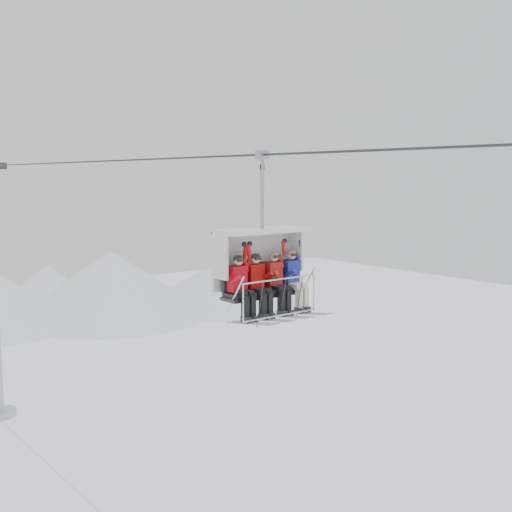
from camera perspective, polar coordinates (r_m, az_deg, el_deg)
haul_cable at (r=15.92m, az=0.00°, el=8.97°), size 0.06×50.00×0.06m
chairlift_carrier at (r=15.96m, az=0.26°, el=-0.42°), size 2.46×1.17×3.98m
skier_far_left at (r=15.29m, az=-1.41°, el=-2.53°), size 0.42×1.69×1.67m
skier_center_left at (r=15.62m, az=0.14°, el=-2.33°), size 0.42×1.69×1.67m
skier_center_right at (r=15.99m, az=1.79°, el=-2.11°), size 0.42×1.69×1.67m
skier_far_right at (r=16.38m, az=3.35°, el=-1.90°), size 0.42×1.69×1.67m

